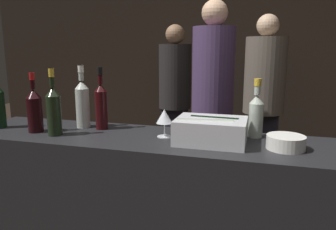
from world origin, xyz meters
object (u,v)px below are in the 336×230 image
object	(u,v)px
white_wine_bottle	(82,102)
person_blond_tee	(212,98)
champagne_bottle	(54,110)
red_wine_bottle_black_foil	(101,104)
wine_glass	(164,117)
person_in_hoodie	(264,96)
person_grey_polo	(175,93)
rose_wine_bottle	(256,113)
red_wine_bottle_tall	(35,109)
bowl_white	(286,142)
ice_bin_with_bottles	(211,130)

from	to	relation	value
white_wine_bottle	person_blond_tee	bearing A→B (deg)	58.36
champagne_bottle	person_blond_tee	size ratio (longest dim) A/B	0.20
red_wine_bottle_black_foil	champagne_bottle	distance (m)	0.27
wine_glass	person_in_hoodie	xyz separation A→B (m)	(0.51, 1.71, -0.10)
red_wine_bottle_black_foil	person_blond_tee	xyz separation A→B (m)	(0.49, 1.02, -0.09)
white_wine_bottle	person_grey_polo	xyz separation A→B (m)	(0.08, 1.84, -0.18)
red_wine_bottle_black_foil	white_wine_bottle	distance (m)	0.13
red_wine_bottle_black_foil	person_in_hoodie	xyz separation A→B (m)	(0.91, 1.64, -0.14)
person_blond_tee	red_wine_bottle_black_foil	bearing A→B (deg)	-15.05
wine_glass	person_in_hoodie	world-z (taller)	person_in_hoodie
rose_wine_bottle	red_wine_bottle_tall	world-z (taller)	red_wine_bottle_tall
red_wine_bottle_tall	person_grey_polo	size ratio (longest dim) A/B	0.20
bowl_white	red_wine_bottle_tall	distance (m)	1.34
ice_bin_with_bottles	person_grey_polo	world-z (taller)	person_grey_polo
bowl_white	wine_glass	xyz separation A→B (m)	(-0.60, 0.05, 0.07)
rose_wine_bottle	white_wine_bottle	distance (m)	0.99
red_wine_bottle_black_foil	champagne_bottle	world-z (taller)	same
wine_glass	person_blond_tee	distance (m)	1.10
rose_wine_bottle	person_in_hoodie	size ratio (longest dim) A/B	0.18
bowl_white	person_grey_polo	size ratio (longest dim) A/B	0.11
rose_wine_bottle	champagne_bottle	bearing A→B (deg)	-166.17
red_wine_bottle_tall	white_wine_bottle	bearing A→B (deg)	41.88
champagne_bottle	red_wine_bottle_tall	size ratio (longest dim) A/B	1.08
wine_glass	red_wine_bottle_tall	xyz separation A→B (m)	(-0.73, -0.09, 0.02)
red_wine_bottle_black_foil	white_wine_bottle	bearing A→B (deg)	174.42
red_wine_bottle_black_foil	rose_wine_bottle	world-z (taller)	red_wine_bottle_black_foil
ice_bin_with_bottles	person_blond_tee	distance (m)	1.15
wine_glass	white_wine_bottle	bearing A→B (deg)	170.93
red_wine_bottle_tall	person_grey_polo	world-z (taller)	person_grey_polo
white_wine_bottle	person_in_hoodie	world-z (taller)	person_in_hoodie
white_wine_bottle	person_blond_tee	distance (m)	1.19
red_wine_bottle_black_foil	person_in_hoodie	distance (m)	1.88
bowl_white	person_blond_tee	size ratio (longest dim) A/B	0.10
bowl_white	red_wine_bottle_tall	world-z (taller)	red_wine_bottle_tall
champagne_bottle	person_grey_polo	distance (m)	2.06
white_wine_bottle	red_wine_bottle_black_foil	bearing A→B (deg)	-5.58
white_wine_bottle	wine_glass	bearing A→B (deg)	-9.07
ice_bin_with_bottles	white_wine_bottle	xyz separation A→B (m)	(-0.78, 0.12, 0.08)
wine_glass	person_blond_tee	xyz separation A→B (m)	(0.09, 1.09, -0.05)
ice_bin_with_bottles	rose_wine_bottle	size ratio (longest dim) A/B	1.11
ice_bin_with_bottles	rose_wine_bottle	bearing A→B (deg)	38.97
rose_wine_bottle	person_blond_tee	world-z (taller)	person_blond_tee
red_wine_bottle_black_foil	rose_wine_bottle	bearing A→B (deg)	3.90
bowl_white	red_wine_bottle_black_foil	xyz separation A→B (m)	(-1.01, 0.12, 0.11)
ice_bin_with_bottles	white_wine_bottle	distance (m)	0.79
person_in_hoodie	ice_bin_with_bottles	bearing A→B (deg)	-159.55
rose_wine_bottle	person_grey_polo	size ratio (longest dim) A/B	0.18
wine_glass	champagne_bottle	xyz separation A→B (m)	(-0.58, -0.13, 0.03)
red_wine_bottle_black_foil	rose_wine_bottle	distance (m)	0.87
person_in_hoodie	red_wine_bottle_black_foil	bearing A→B (deg)	179.74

